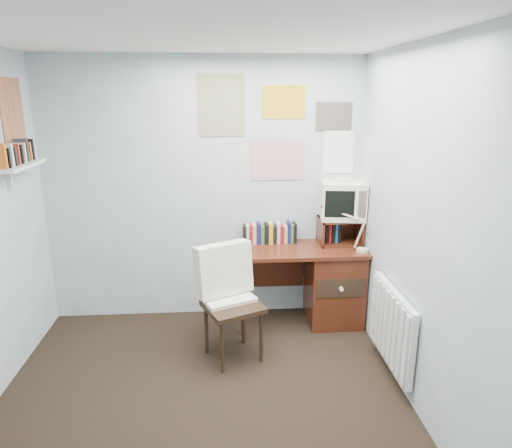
{
  "coord_description": "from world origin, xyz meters",
  "views": [
    {
      "loc": [
        0.18,
        -2.54,
        2.16
      ],
      "look_at": [
        0.44,
        1.01,
        1.14
      ],
      "focal_mm": 32.0,
      "sensor_mm": 36.0,
      "label": 1
    }
  ],
  "objects": [
    {
      "name": "ground",
      "position": [
        0.0,
        0.0,
        0.0
      ],
      "size": [
        3.5,
        3.5,
        0.0
      ],
      "primitive_type": "plane",
      "color": "black",
      "rests_on": "ground"
    },
    {
      "name": "back_wall",
      "position": [
        0.0,
        1.75,
        1.25
      ],
      "size": [
        3.0,
        0.02,
        2.5
      ],
      "primitive_type": "cube",
      "color": "silver",
      "rests_on": "ground"
    },
    {
      "name": "right_wall",
      "position": [
        1.5,
        0.0,
        1.25
      ],
      "size": [
        0.02,
        3.5,
        2.5
      ],
      "primitive_type": "cube",
      "color": "silver",
      "rests_on": "ground"
    },
    {
      "name": "ceiling",
      "position": [
        0.0,
        0.0,
        2.5
      ],
      "size": [
        3.0,
        3.5,
        0.02
      ],
      "primitive_type": "cube",
      "color": "white",
      "rests_on": "back_wall"
    },
    {
      "name": "desk",
      "position": [
        1.17,
        1.48,
        0.41
      ],
      "size": [
        1.2,
        0.55,
        0.76
      ],
      "color": "#502112",
      "rests_on": "ground"
    },
    {
      "name": "desk_chair",
      "position": [
        0.24,
        0.89,
        0.47
      ],
      "size": [
        0.62,
        0.61,
        0.93
      ],
      "primitive_type": "cube",
      "rotation": [
        0.0,
        0.0,
        0.41
      ],
      "color": "black",
      "rests_on": "ground"
    },
    {
      "name": "desk_lamp",
      "position": [
        1.44,
        1.33,
        0.96
      ],
      "size": [
        0.29,
        0.25,
        0.4
      ],
      "primitive_type": "cube",
      "rotation": [
        0.0,
        0.0,
        0.02
      ],
      "color": "#B91B0C",
      "rests_on": "desk"
    },
    {
      "name": "tv_riser",
      "position": [
        1.29,
        1.59,
        0.89
      ],
      "size": [
        0.4,
        0.3,
        0.25
      ],
      "primitive_type": "cube",
      "color": "#502112",
      "rests_on": "desk"
    },
    {
      "name": "crt_tv",
      "position": [
        1.31,
        1.61,
        1.2
      ],
      "size": [
        0.45,
        0.43,
        0.39
      ],
      "primitive_type": "cube",
      "rotation": [
        0.0,
        0.0,
        -0.13
      ],
      "color": "#EDDFC6",
      "rests_on": "tv_riser"
    },
    {
      "name": "book_row",
      "position": [
        0.66,
        1.66,
        0.87
      ],
      "size": [
        0.6,
        0.14,
        0.22
      ],
      "primitive_type": "cube",
      "color": "#502112",
      "rests_on": "desk"
    },
    {
      "name": "radiator",
      "position": [
        1.46,
        0.55,
        0.42
      ],
      "size": [
        0.09,
        0.8,
        0.6
      ],
      "primitive_type": "cube",
      "color": "white",
      "rests_on": "right_wall"
    },
    {
      "name": "wall_shelf",
      "position": [
        -1.4,
        1.1,
        1.62
      ],
      "size": [
        0.2,
        0.62,
        0.24
      ],
      "primitive_type": "cube",
      "color": "white",
      "rests_on": "left_wall"
    },
    {
      "name": "posters_back",
      "position": [
        0.7,
        1.74,
        1.85
      ],
      "size": [
        1.2,
        0.01,
        0.9
      ],
      "primitive_type": "cube",
      "color": "white",
      "rests_on": "back_wall"
    }
  ]
}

